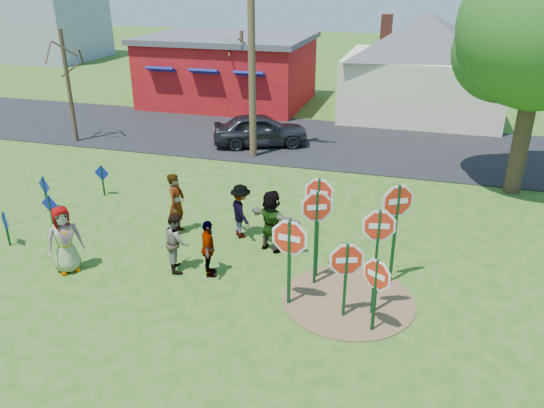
{
  "coord_description": "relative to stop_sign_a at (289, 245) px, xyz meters",
  "views": [
    {
      "loc": [
        5.7,
        -11.84,
        7.27
      ],
      "look_at": [
        1.97,
        1.15,
        1.32
      ],
      "focal_mm": 35.0,
      "sensor_mm": 36.0,
      "label": 1
    }
  ],
  "objects": [
    {
      "name": "blue_diamond_d",
      "position": [
        -7.91,
        4.65,
        -0.89
      ],
      "size": [
        0.58,
        0.06,
        1.13
      ],
      "rotation": [
        0.0,
        0.0,
        -0.02
      ],
      "color": "#103D1E",
      "rests_on": "ground"
    },
    {
      "name": "stop_sign_a",
      "position": [
        0.0,
        0.0,
        0.0
      ],
      "size": [
        1.17,
        0.14,
        2.35
      ],
      "rotation": [
        0.0,
        0.0,
        -0.1
      ],
      "color": "#103D1E",
      "rests_on": "ground"
    },
    {
      "name": "red_building",
      "position": [
        -8.65,
        19.51,
        0.38
      ],
      "size": [
        9.4,
        7.69,
        3.9
      ],
      "color": "maroon",
      "rests_on": "ground"
    },
    {
      "name": "person_a",
      "position": [
        -5.96,
        -0.13,
        -0.67
      ],
      "size": [
        1.04,
        1.06,
        1.84
      ],
      "primitive_type": "imported",
      "rotation": [
        0.0,
        0.0,
        0.84
      ],
      "color": "#3D578C",
      "rests_on": "ground"
    },
    {
      "name": "person_e",
      "position": [
        -2.3,
        0.68,
        -0.81
      ],
      "size": [
        0.68,
        0.98,
        1.55
      ],
      "primitive_type": "imported",
      "rotation": [
        0.0,
        0.0,
        1.93
      ],
      "color": "#542C5B",
      "rests_on": "ground"
    },
    {
      "name": "stop_sign_g",
      "position": [
        0.4,
        1.03,
        0.27
      ],
      "size": [
        0.98,
        0.45,
        2.66
      ],
      "rotation": [
        0.0,
        0.0,
        0.42
      ],
      "color": "#103D1E",
      "rests_on": "ground"
    },
    {
      "name": "bare_tree_west",
      "position": [
        -12.75,
        10.02,
        1.66
      ],
      "size": [
        1.8,
        1.8,
        5.02
      ],
      "color": "#382819",
      "rests_on": "ground"
    },
    {
      "name": "ground",
      "position": [
        -3.15,
        1.52,
        -1.59
      ],
      "size": [
        120.0,
        120.0,
        0.0
      ],
      "primitive_type": "plane",
      "color": "#294E16",
      "rests_on": "ground"
    },
    {
      "name": "suv",
      "position": [
        -4.31,
        11.7,
        -0.83
      ],
      "size": [
        4.55,
        3.16,
        1.44
      ],
      "primitive_type": "imported",
      "rotation": [
        0.0,
        0.0,
        1.96
      ],
      "color": "#2E2D32",
      "rests_on": "road"
    },
    {
      "name": "stop_sign_f",
      "position": [
        2.03,
        -0.51,
        -0.27
      ],
      "size": [
        0.84,
        0.52,
        1.91
      ],
      "rotation": [
        0.0,
        0.0,
        -0.55
      ],
      "color": "#103D1E",
      "rests_on": "ground"
    },
    {
      "name": "person_d",
      "position": [
        -2.22,
        3.0,
        -0.77
      ],
      "size": [
        1.13,
        1.21,
        1.64
      ],
      "primitive_type": "imported",
      "rotation": [
        0.0,
        0.0,
        2.23
      ],
      "color": "#38383D",
      "rests_on": "ground"
    },
    {
      "name": "stop_sign_b",
      "position": [
        0.38,
        1.37,
        0.5
      ],
      "size": [
        0.98,
        0.07,
        2.85
      ],
      "rotation": [
        0.0,
        0.0,
        -0.05
      ],
      "color": "#103D1E",
      "rests_on": "ground"
    },
    {
      "name": "stop_sign_e",
      "position": [
        1.33,
        -0.14,
        -0.24
      ],
      "size": [
        1.01,
        0.39,
        2.02
      ],
      "rotation": [
        0.0,
        0.0,
        0.36
      ],
      "color": "#103D1E",
      "rests_on": "ground"
    },
    {
      "name": "dirt_patch",
      "position": [
        1.35,
        0.52,
        -1.57
      ],
      "size": [
        3.2,
        3.2,
        0.03
      ],
      "primitive_type": "cylinder",
      "color": "brown",
      "rests_on": "ground"
    },
    {
      "name": "road",
      "position": [
        -3.15,
        13.02,
        -1.57
      ],
      "size": [
        120.0,
        7.5,
        0.04
      ],
      "primitive_type": "cube",
      "color": "black",
      "rests_on": "ground"
    },
    {
      "name": "blue_diamond_a",
      "position": [
        -8.47,
        0.6,
        -0.94
      ],
      "size": [
        0.53,
        0.34,
        1.06
      ],
      "rotation": [
        0.0,
        0.0,
        -0.56
      ],
      "color": "#103D1E",
      "rests_on": "ground"
    },
    {
      "name": "utility_pole",
      "position": [
        -4.17,
        10.18,
        3.39
      ],
      "size": [
        2.32,
        0.32,
        9.46
      ],
      "rotation": [
        0.0,
        0.0,
        -0.08
      ],
      "color": "#4C3823",
      "rests_on": "ground"
    },
    {
      "name": "distant_building",
      "position": [
        -31.15,
        31.52,
        2.41
      ],
      "size": [
        10.0,
        8.0,
        8.0
      ],
      "primitive_type": "cube",
      "color": "#8C939E",
      "rests_on": "ground"
    },
    {
      "name": "stop_sign_d",
      "position": [
        2.24,
        1.65,
        0.43
      ],
      "size": [
        0.97,
        0.59,
        2.8
      ],
      "rotation": [
        0.0,
        0.0,
        0.54
      ],
      "color": "#103D1E",
      "rests_on": "ground"
    },
    {
      "name": "blue_diamond_b",
      "position": [
        -7.87,
        1.8,
        -0.86
      ],
      "size": [
        0.57,
        0.06,
        1.16
      ],
      "rotation": [
        0.0,
        0.0,
        -0.05
      ],
      "color": "#103D1E",
      "rests_on": "ground"
    },
    {
      "name": "person_c",
      "position": [
        -3.22,
        0.78,
        -0.79
      ],
      "size": [
        0.9,
        0.97,
        1.59
      ],
      "primitive_type": "imported",
      "rotation": [
        0.0,
        0.0,
        2.07
      ],
      "color": "brown",
      "rests_on": "ground"
    },
    {
      "name": "person_f",
      "position": [
        -1.13,
        2.46,
        -0.68
      ],
      "size": [
        1.75,
        1.1,
        1.81
      ],
      "primitive_type": "imported",
      "rotation": [
        0.0,
        0.0,
        2.77
      ],
      "color": "#235933",
      "rests_on": "ground"
    },
    {
      "name": "stop_sign_c",
      "position": [
        1.94,
        0.13,
        0.36
      ],
      "size": [
        0.98,
        0.24,
        2.76
      ],
      "rotation": [
        0.0,
        0.0,
        0.22
      ],
      "color": "#103D1E",
      "rests_on": "ground"
    },
    {
      "name": "blue_diamond_c",
      "position": [
        -9.02,
        3.04,
        -0.85
      ],
      "size": [
        0.61,
        0.27,
        1.19
      ],
      "rotation": [
        0.0,
        0.0,
        -0.4
      ],
      "color": "#103D1E",
      "rests_on": "ground"
    },
    {
      "name": "bare_tree_east",
      "position": [
        -6.74,
        16.4,
        1.32
      ],
      "size": [
        1.8,
        1.8,
        4.49
      ],
      "color": "#382819",
      "rests_on": "ground"
    },
    {
      "name": "person_b",
      "position": [
        -4.15,
        2.74,
        -0.64
      ],
      "size": [
        0.46,
        0.69,
        1.89
      ],
      "primitive_type": "imported",
      "rotation": [
        0.0,
        0.0,
        1.58
      ],
      "color": "#22655E",
      "rests_on": "ground"
    },
    {
      "name": "cream_house",
      "position": [
        2.35,
        19.52,
        1.34
      ],
      "size": [
        9.4,
        9.4,
        6.5
      ],
      "color": "beige",
      "rests_on": "ground"
    }
  ]
}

